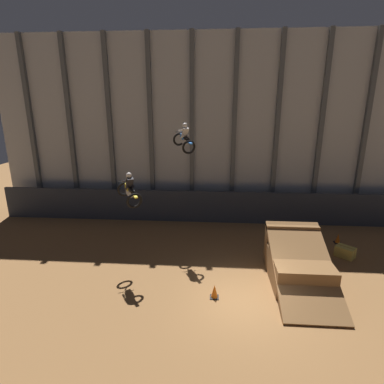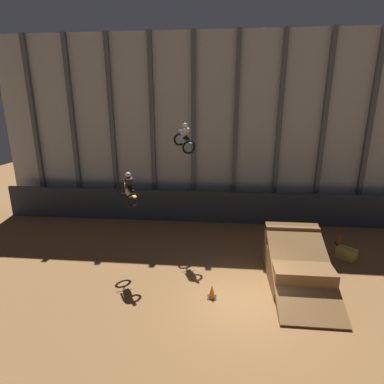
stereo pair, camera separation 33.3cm
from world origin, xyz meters
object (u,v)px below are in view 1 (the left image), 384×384
dirt_ramp (297,263)px  hay_bale_trackside (345,252)px  rider_bike_right_air (184,139)px  traffic_cone_arena_edge (214,291)px  rider_bike_left_air (129,190)px  traffic_cone_near_ramp (338,238)px

dirt_ramp → hay_bale_trackside: dirt_ramp is taller
dirt_ramp → rider_bike_right_air: 8.23m
traffic_cone_arena_edge → rider_bike_left_air: bearing=150.3°
rider_bike_left_air → traffic_cone_arena_edge: (3.95, -2.25, -3.58)m
hay_bale_trackside → rider_bike_left_air: bearing=-171.0°
rider_bike_right_air → traffic_cone_near_ramp: (8.75, 0.36, -5.59)m
dirt_ramp → rider_bike_right_air: size_ratio=2.61×
rider_bike_right_air → hay_bale_trackside: 10.23m
rider_bike_left_air → traffic_cone_arena_edge: bearing=-63.1°
rider_bike_right_air → hay_bale_trackside: (8.47, -1.31, -5.59)m
dirt_ramp → traffic_cone_arena_edge: (-3.69, -1.74, -0.48)m
dirt_ramp → traffic_cone_arena_edge: bearing=-154.7°
rider_bike_left_air → traffic_cone_near_ramp: (10.98, 3.37, -3.58)m
rider_bike_left_air → rider_bike_right_air: (2.23, 3.01, 2.02)m
dirt_ramp → traffic_cone_near_ramp: (3.35, 3.88, -0.48)m
rider_bike_left_air → traffic_cone_arena_edge: size_ratio=3.02×
traffic_cone_near_ramp → hay_bale_trackside: 1.70m
rider_bike_right_air → traffic_cone_near_ramp: rider_bike_right_air is taller
rider_bike_right_air → traffic_cone_arena_edge: 7.87m
traffic_cone_near_ramp → dirt_ramp: bearing=-130.8°
rider_bike_right_air → hay_bale_trackside: bearing=-35.9°
rider_bike_right_air → traffic_cone_arena_edge: (1.71, -5.26, -5.59)m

